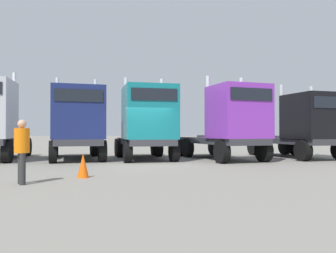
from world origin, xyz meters
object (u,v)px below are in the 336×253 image
(semi_truck_navy, at_px, (77,123))
(semi_truck_purple, at_px, (230,123))
(visitor_in_hivis, at_px, (22,147))
(traffic_cone_near, at_px, (83,166))
(semi_truck_teal, at_px, (147,122))
(semi_truck_black, at_px, (307,125))

(semi_truck_navy, height_order, semi_truck_purple, semi_truck_purple)
(visitor_in_hivis, distance_m, traffic_cone_near, 2.00)
(semi_truck_navy, bearing_deg, semi_truck_purple, 72.63)
(semi_truck_navy, bearing_deg, semi_truck_teal, 75.70)
(visitor_in_hivis, height_order, traffic_cone_near, visitor_in_hivis)
(semi_truck_navy, distance_m, semi_truck_teal, 3.44)
(semi_truck_teal, xyz_separation_m, traffic_cone_near, (-1.87, -6.47, -1.54))
(semi_truck_black, distance_m, traffic_cone_near, 12.43)
(semi_truck_purple, xyz_separation_m, visitor_in_hivis, (-7.35, -7.36, -0.84))
(semi_truck_teal, bearing_deg, semi_truck_navy, -101.07)
(traffic_cone_near, bearing_deg, semi_truck_teal, 73.90)
(visitor_in_hivis, bearing_deg, traffic_cone_near, -165.91)
(semi_truck_teal, bearing_deg, traffic_cone_near, -27.19)
(semi_truck_purple, height_order, traffic_cone_near, semi_truck_purple)
(semi_truck_purple, bearing_deg, traffic_cone_near, -61.15)
(semi_truck_purple, bearing_deg, visitor_in_hivis, -61.67)
(semi_truck_black, distance_m, visitor_in_hivis, 14.26)
(semi_truck_navy, xyz_separation_m, semi_truck_purple, (7.52, -0.40, 0.01))
(semi_truck_black, bearing_deg, semi_truck_purple, -91.70)
(semi_truck_teal, height_order, visitor_in_hivis, semi_truck_teal)
(semi_truck_navy, relative_size, traffic_cone_near, 8.96)
(semi_truck_navy, xyz_separation_m, visitor_in_hivis, (0.18, -7.76, -0.84))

